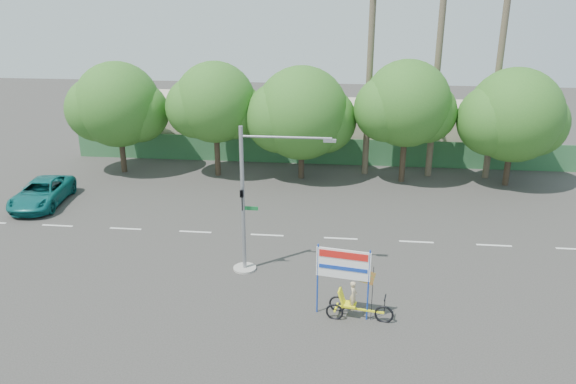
# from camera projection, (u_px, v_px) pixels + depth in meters

# --- Properties ---
(ground) EXTENTS (120.00, 120.00, 0.00)m
(ground) POSITION_uv_depth(u_px,v_px,m) (288.00, 318.00, 22.86)
(ground) COLOR #33302D
(ground) RESTS_ON ground
(fence) EXTENTS (38.00, 0.08, 2.00)m
(fence) POSITION_uv_depth(u_px,v_px,m) (318.00, 151.00, 42.60)
(fence) COLOR #336B3D
(fence) RESTS_ON ground
(building_left) EXTENTS (12.00, 8.00, 4.00)m
(building_left) POSITION_uv_depth(u_px,v_px,m) (204.00, 122.00, 47.48)
(building_left) COLOR beige
(building_left) RESTS_ON ground
(building_right) EXTENTS (14.00, 8.00, 3.60)m
(building_right) POSITION_uv_depth(u_px,v_px,m) (420.00, 130.00, 45.72)
(building_right) COLOR beige
(building_right) RESTS_ON ground
(tree_far_left) EXTENTS (7.14, 6.00, 7.96)m
(tree_far_left) POSITION_uv_depth(u_px,v_px,m) (117.00, 107.00, 39.47)
(tree_far_left) COLOR #473828
(tree_far_left) RESTS_ON ground
(tree_left) EXTENTS (6.66, 5.60, 8.07)m
(tree_left) POSITION_uv_depth(u_px,v_px,m) (215.00, 105.00, 38.66)
(tree_left) COLOR #473828
(tree_left) RESTS_ON ground
(tree_center) EXTENTS (7.62, 6.40, 7.85)m
(tree_center) POSITION_uv_depth(u_px,v_px,m) (301.00, 116.00, 38.25)
(tree_center) COLOR #473828
(tree_center) RESTS_ON ground
(tree_right) EXTENTS (6.90, 5.80, 8.36)m
(tree_right) POSITION_uv_depth(u_px,v_px,m) (406.00, 107.00, 37.28)
(tree_right) COLOR #473828
(tree_right) RESTS_ON ground
(tree_far_right) EXTENTS (7.38, 6.20, 7.94)m
(tree_far_right) POSITION_uv_depth(u_px,v_px,m) (513.00, 118.00, 36.77)
(tree_far_right) COLOR #473828
(tree_far_right) RESTS_ON ground
(palm_tall) EXTENTS (3.73, 3.79, 17.45)m
(palm_tall) POSITION_uv_depth(u_px,v_px,m) (441.00, 24.00, 36.68)
(palm_tall) COLOR #70604C
(palm_tall) RESTS_ON ground
(palm_mid) EXTENTS (3.73, 3.79, 15.45)m
(palm_mid) POSITION_uv_depth(u_px,v_px,m) (502.00, 41.00, 36.64)
(palm_mid) COLOR #70604C
(palm_mid) RESTS_ON ground
(palm_short) EXTENTS (3.73, 3.79, 14.45)m
(palm_short) POSITION_uv_depth(u_px,v_px,m) (371.00, 48.00, 37.69)
(palm_short) COLOR #70604C
(palm_short) RESTS_ON ground
(traffic_signal) EXTENTS (4.72, 1.10, 7.00)m
(traffic_signal) POSITION_uv_depth(u_px,v_px,m) (250.00, 213.00, 25.81)
(traffic_signal) COLOR gray
(traffic_signal) RESTS_ON ground
(trike_billboard) EXTENTS (3.17, 1.00, 3.15)m
(trike_billboard) POSITION_uv_depth(u_px,v_px,m) (350.00, 289.00, 22.54)
(trike_billboard) COLOR black
(trike_billboard) RESTS_ON ground
(pickup_truck) EXTENTS (3.14, 5.79, 1.54)m
(pickup_truck) POSITION_uv_depth(u_px,v_px,m) (42.00, 193.00, 34.60)
(pickup_truck) COLOR #0E6261
(pickup_truck) RESTS_ON ground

